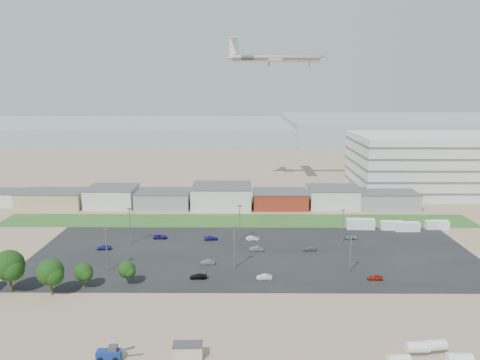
{
  "coord_description": "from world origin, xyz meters",
  "views": [
    {
      "loc": [
        2.0,
        -101.43,
        45.16
      ],
      "look_at": [
        1.2,
        22.0,
        20.18
      ],
      "focal_mm": 35.0,
      "sensor_mm": 36.0,
      "label": 1
    }
  ],
  "objects_px": {
    "box_trailer_a": "(360,224)",
    "parked_car_6": "(211,238)",
    "parked_car_8": "(351,237)",
    "parked_car_13": "(264,277)",
    "telehandler": "(109,353)",
    "portable_shed": "(188,351)",
    "airliner": "(276,58)",
    "parked_car_7": "(256,249)",
    "parked_car_9": "(160,237)",
    "parked_car_3": "(198,276)",
    "parked_car_5": "(104,247)",
    "parked_car_4": "(208,262)",
    "parked_car_2": "(375,277)",
    "parked_car_12": "(309,249)",
    "storage_tank_nw": "(417,347)",
    "parked_car_11": "(253,238)"
  },
  "relations": [
    {
      "from": "parked_car_4",
      "to": "parked_car_9",
      "type": "distance_m",
      "value": 25.93
    },
    {
      "from": "parked_car_4",
      "to": "parked_car_9",
      "type": "relative_size",
      "value": 0.84
    },
    {
      "from": "storage_tank_nw",
      "to": "parked_car_13",
      "type": "relative_size",
      "value": 1.05
    },
    {
      "from": "airliner",
      "to": "telehandler",
      "type": "bearing_deg",
      "value": -104.96
    },
    {
      "from": "parked_car_12",
      "to": "parked_car_13",
      "type": "height_order",
      "value": "parked_car_13"
    },
    {
      "from": "box_trailer_a",
      "to": "airliner",
      "type": "height_order",
      "value": "airliner"
    },
    {
      "from": "parked_car_3",
      "to": "parked_car_9",
      "type": "bearing_deg",
      "value": -154.39
    },
    {
      "from": "parked_car_7",
      "to": "parked_car_9",
      "type": "distance_m",
      "value": 30.46
    },
    {
      "from": "parked_car_3",
      "to": "parked_car_5",
      "type": "bearing_deg",
      "value": -125.11
    },
    {
      "from": "storage_tank_nw",
      "to": "parked_car_8",
      "type": "height_order",
      "value": "storage_tank_nw"
    },
    {
      "from": "parked_car_12",
      "to": "storage_tank_nw",
      "type": "bearing_deg",
      "value": 17.14
    },
    {
      "from": "parked_car_9",
      "to": "parked_car_8",
      "type": "bearing_deg",
      "value": -93.3
    },
    {
      "from": "parked_car_8",
      "to": "parked_car_13",
      "type": "bearing_deg",
      "value": 137.26
    },
    {
      "from": "parked_car_9",
      "to": "storage_tank_nw",
      "type": "bearing_deg",
      "value": -141.23
    },
    {
      "from": "parked_car_7",
      "to": "parked_car_8",
      "type": "bearing_deg",
      "value": 107.88
    },
    {
      "from": "portable_shed",
      "to": "parked_car_6",
      "type": "xyz_separation_m",
      "value": [
        -0.21,
        61.49,
        -0.68
      ]
    },
    {
      "from": "box_trailer_a",
      "to": "parked_car_4",
      "type": "relative_size",
      "value": 2.45
    },
    {
      "from": "airliner",
      "to": "parked_car_5",
      "type": "distance_m",
      "value": 113.77
    },
    {
      "from": "parked_car_2",
      "to": "parked_car_9",
      "type": "relative_size",
      "value": 0.84
    },
    {
      "from": "parked_car_2",
      "to": "parked_car_6",
      "type": "distance_m",
      "value": 49.96
    },
    {
      "from": "box_trailer_a",
      "to": "parked_car_8",
      "type": "relative_size",
      "value": 2.4
    },
    {
      "from": "parked_car_3",
      "to": "box_trailer_a",
      "type": "bearing_deg",
      "value": 129.44
    },
    {
      "from": "airliner",
      "to": "parked_car_8",
      "type": "bearing_deg",
      "value": -76.22
    },
    {
      "from": "telehandler",
      "to": "airliner",
      "type": "relative_size",
      "value": 0.14
    },
    {
      "from": "airliner",
      "to": "parked_car_3",
      "type": "distance_m",
      "value": 120.24
    },
    {
      "from": "portable_shed",
      "to": "parked_car_6",
      "type": "height_order",
      "value": "portable_shed"
    },
    {
      "from": "portable_shed",
      "to": "parked_car_9",
      "type": "height_order",
      "value": "portable_shed"
    },
    {
      "from": "storage_tank_nw",
      "to": "box_trailer_a",
      "type": "xyz_separation_m",
      "value": [
        7.77,
        71.24,
        0.48
      ]
    },
    {
      "from": "parked_car_8",
      "to": "parked_car_13",
      "type": "xyz_separation_m",
      "value": [
        -27.25,
        -29.72,
        -0.01
      ]
    },
    {
      "from": "parked_car_8",
      "to": "parked_car_6",
      "type": "bearing_deg",
      "value": 91.15
    },
    {
      "from": "parked_car_13",
      "to": "airliner",
      "type": "bearing_deg",
      "value": 171.56
    },
    {
      "from": "telehandler",
      "to": "parked_car_13",
      "type": "xyz_separation_m",
      "value": [
        27.52,
        33.58,
        -0.73
      ]
    },
    {
      "from": "box_trailer_a",
      "to": "airliner",
      "type": "distance_m",
      "value": 87.36
    },
    {
      "from": "portable_shed",
      "to": "parked_car_3",
      "type": "relative_size",
      "value": 1.25
    },
    {
      "from": "airliner",
      "to": "parked_car_3",
      "type": "height_order",
      "value": "airliner"
    },
    {
      "from": "parked_car_3",
      "to": "parked_car_7",
      "type": "relative_size",
      "value": 1.05
    },
    {
      "from": "parked_car_3",
      "to": "parked_car_4",
      "type": "relative_size",
      "value": 1.13
    },
    {
      "from": "telehandler",
      "to": "parked_car_5",
      "type": "bearing_deg",
      "value": 106.27
    },
    {
      "from": "portable_shed",
      "to": "storage_tank_nw",
      "type": "height_order",
      "value": "portable_shed"
    },
    {
      "from": "box_trailer_a",
      "to": "parked_car_11",
      "type": "distance_m",
      "value": 36.7
    },
    {
      "from": "telehandler",
      "to": "box_trailer_a",
      "type": "xyz_separation_m",
      "value": [
        60.12,
        73.65,
        0.3
      ]
    },
    {
      "from": "storage_tank_nw",
      "to": "box_trailer_a",
      "type": "height_order",
      "value": "box_trailer_a"
    },
    {
      "from": "telehandler",
      "to": "parked_car_13",
      "type": "height_order",
      "value": "telehandler"
    },
    {
      "from": "parked_car_11",
      "to": "parked_car_9",
      "type": "bearing_deg",
      "value": 79.45
    },
    {
      "from": "parked_car_2",
      "to": "telehandler",
      "type": "bearing_deg",
      "value": -55.29
    },
    {
      "from": "storage_tank_nw",
      "to": "parked_car_3",
      "type": "height_order",
      "value": "storage_tank_nw"
    },
    {
      "from": "parked_car_5",
      "to": "parked_car_6",
      "type": "relative_size",
      "value": 0.94
    },
    {
      "from": "box_trailer_a",
      "to": "parked_car_8",
      "type": "bearing_deg",
      "value": -115.48
    },
    {
      "from": "box_trailer_a",
      "to": "parked_car_6",
      "type": "relative_size",
      "value": 2.13
    },
    {
      "from": "portable_shed",
      "to": "box_trailer_a",
      "type": "distance_m",
      "value": 86.68
    }
  ]
}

